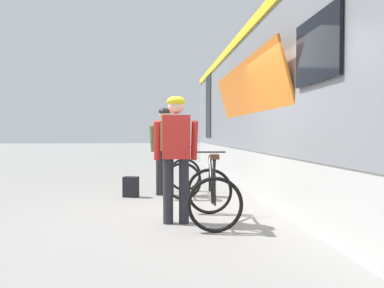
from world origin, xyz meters
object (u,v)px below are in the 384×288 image
object	(u,v)px
train_car	(323,98)
cyclist_far_in_olive	(165,143)
cyclist_near_in_red	(176,148)
bicycle_near_black	(212,194)
backpack_on_platform	(131,187)
bicycle_far_white	(184,175)
water_bottle_near_the_bikes	(211,194)

from	to	relation	value
train_car	cyclist_far_in_olive	world-z (taller)	train_car
train_car	cyclist_near_in_red	xyz separation A→B (m)	(-3.13, -2.00, -0.91)
bicycle_near_black	backpack_on_platform	world-z (taller)	bicycle_near_black
cyclist_far_in_olive	bicycle_far_white	xyz separation A→B (m)	(0.38, -0.06, -0.65)
cyclist_far_in_olive	water_bottle_near_the_bikes	world-z (taller)	cyclist_far_in_olive
train_car	bicycle_far_white	size ratio (longest dim) A/B	13.97
train_car	cyclist_near_in_red	size ratio (longest dim) A/B	9.09
cyclist_far_in_olive	bicycle_near_black	size ratio (longest dim) A/B	1.56
bicycle_far_white	backpack_on_platform	world-z (taller)	bicycle_far_white
water_bottle_near_the_bikes	cyclist_far_in_olive	bearing A→B (deg)	143.37
cyclist_far_in_olive	backpack_on_platform	bearing A→B (deg)	-167.28
water_bottle_near_the_bikes	cyclist_near_in_red	bearing A→B (deg)	-114.96
cyclist_near_in_red	cyclist_far_in_olive	xyz separation A→B (m)	(-0.09, 2.23, 0.00)
train_car	backpack_on_platform	size ratio (longest dim) A/B	40.03
cyclist_far_in_olive	bicycle_far_white	world-z (taller)	cyclist_far_in_olive
bicycle_near_black	bicycle_far_white	size ratio (longest dim) A/B	0.98
bicycle_near_black	bicycle_far_white	xyz separation A→B (m)	(-0.22, 2.19, 0.00)
bicycle_far_white	water_bottle_near_the_bikes	distance (m)	0.78
cyclist_near_in_red	backpack_on_platform	world-z (taller)	cyclist_near_in_red
bicycle_near_black	bicycle_far_white	distance (m)	2.20
cyclist_far_in_olive	bicycle_far_white	size ratio (longest dim) A/B	1.54
backpack_on_platform	cyclist_far_in_olive	bearing A→B (deg)	33.05
bicycle_near_black	train_car	bearing A→B (deg)	37.53
cyclist_near_in_red	cyclist_far_in_olive	size ratio (longest dim) A/B	1.00
bicycle_far_white	backpack_on_platform	size ratio (longest dim) A/B	2.87
bicycle_far_white	backpack_on_platform	bearing A→B (deg)	-175.10
train_car	cyclist_far_in_olive	xyz separation A→B (m)	(-3.22, 0.24, -0.91)
cyclist_near_in_red	water_bottle_near_the_bikes	world-z (taller)	cyclist_near_in_red
train_car	cyclist_far_in_olive	bearing A→B (deg)	175.81
cyclist_far_in_olive	water_bottle_near_the_bikes	distance (m)	1.41
bicycle_far_white	train_car	bearing A→B (deg)	-3.51
bicycle_near_black	bicycle_far_white	bearing A→B (deg)	95.73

